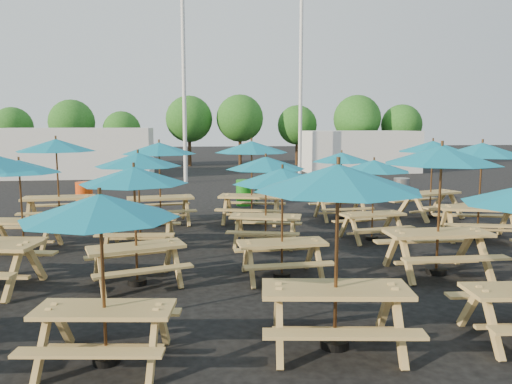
{
  "coord_description": "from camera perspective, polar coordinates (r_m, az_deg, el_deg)",
  "views": [
    {
      "loc": [
        -1.82,
        -12.02,
        2.91
      ],
      "look_at": [
        0.0,
        1.5,
        1.1
      ],
      "focal_mm": 35.0,
      "sensor_mm": 36.0,
      "label": 1
    }
  ],
  "objects": [
    {
      "name": "ground",
      "position": [
        12.5,
        0.92,
        -5.9
      ],
      "size": [
        120.0,
        120.0,
        0.0
      ],
      "primitive_type": "plane",
      "color": "black",
      "rests_on": "ground"
    },
    {
      "name": "picnic_unit_2",
      "position": [
        12.78,
        -25.43,
        2.09
      ],
      "size": [
        2.18,
        2.18,
        2.15
      ],
      "rotation": [
        0.0,
        0.0,
        -0.16
      ],
      "color": "tan",
      "rests_on": "ground"
    },
    {
      "name": "picnic_unit_3",
      "position": [
        15.56,
        -21.86,
        4.44
      ],
      "size": [
        2.42,
        2.42,
        2.56
      ],
      "rotation": [
        0.0,
        0.0,
        0.07
      ],
      "color": "tan",
      "rests_on": "ground"
    },
    {
      "name": "picnic_unit_4",
      "position": [
        6.22,
        -17.35,
        -2.68
      ],
      "size": [
        2.13,
        2.13,
        2.13
      ],
      "rotation": [
        0.0,
        0.0,
        -0.14
      ],
      "color": "tan",
      "rests_on": "ground"
    },
    {
      "name": "picnic_unit_5",
      "position": [
        9.24,
        -13.75,
        1.08
      ],
      "size": [
        2.42,
        2.42,
        2.2
      ],
      "rotation": [
        0.0,
        0.0,
        0.29
      ],
      "color": "tan",
      "rests_on": "ground"
    },
    {
      "name": "picnic_unit_6",
      "position": [
        12.13,
        -13.31,
        2.99
      ],
      "size": [
        2.22,
        2.22,
        2.3
      ],
      "rotation": [
        0.0,
        0.0,
        -0.1
      ],
      "color": "tan",
      "rests_on": "ground"
    },
    {
      "name": "picnic_unit_7",
      "position": [
        14.95,
        -11.0,
        4.38
      ],
      "size": [
        2.46,
        2.46,
        2.45
      ],
      "rotation": [
        0.0,
        0.0,
        0.15
      ],
      "color": "tan",
      "rests_on": "ground"
    },
    {
      "name": "picnic_unit_8",
      "position": [
        6.42,
        9.34,
        0.39
      ],
      "size": [
        2.46,
        2.46,
        2.46
      ],
      "rotation": [
        0.0,
        0.0,
        -0.14
      ],
      "color": "tan",
      "rests_on": "ground"
    },
    {
      "name": "picnic_unit_9",
      "position": [
        9.4,
        3.04,
        1.07
      ],
      "size": [
        1.98,
        1.98,
        2.14
      ],
      "rotation": [
        0.0,
        0.0,
        0.05
      ],
      "color": "tan",
      "rests_on": "ground"
    },
    {
      "name": "picnic_unit_10",
      "position": [
        12.07,
        1.13,
        2.74
      ],
      "size": [
        2.39,
        2.39,
        2.2
      ],
      "rotation": [
        0.0,
        0.0,
        -0.27
      ],
      "color": "tan",
      "rests_on": "ground"
    },
    {
      "name": "picnic_unit_11",
      "position": [
        14.93,
        -0.5,
        4.62
      ],
      "size": [
        2.71,
        2.71,
        2.49
      ],
      "rotation": [
        0.0,
        0.0,
        -0.27
      ],
      "color": "tan",
      "rests_on": "ground"
    },
    {
      "name": "picnic_unit_13",
      "position": [
        10.26,
        20.43,
        3.16
      ],
      "size": [
        2.3,
        2.3,
        2.56
      ],
      "rotation": [
        0.0,
        0.0,
        -0.02
      ],
      "color": "tan",
      "rests_on": "ground"
    },
    {
      "name": "picnic_unit_14",
      "position": [
        12.97,
        13.31,
        2.41
      ],
      "size": [
        2.1,
        2.1,
        2.08
      ],
      "rotation": [
        0.0,
        0.0,
        0.16
      ],
      "color": "tan",
      "rests_on": "ground"
    },
    {
      "name": "picnic_unit_15",
      "position": [
        15.72,
        9.75,
        3.5
      ],
      "size": [
        2.01,
        2.01,
        2.12
      ],
      "rotation": [
        0.0,
        0.0,
        0.08
      ],
      "color": "tan",
      "rests_on": "ground"
    },
    {
      "name": "picnic_unit_18",
      "position": [
        13.93,
        24.41,
        3.83
      ],
      "size": [
        2.71,
        2.71,
        2.51
      ],
      "rotation": [
        0.0,
        0.0,
        -0.26
      ],
      "color": "tan",
      "rests_on": "ground"
    },
    {
      "name": "picnic_unit_19",
      "position": [
        16.67,
        19.53,
        4.45
      ],
      "size": [
        2.79,
        2.79,
        2.47
      ],
      "rotation": [
        0.0,
        0.0,
        0.34
      ],
      "color": "tan",
      "rests_on": "ground"
    },
    {
      "name": "waste_bin_0",
      "position": [
        18.68,
        -19.03,
        -0.36
      ],
      "size": [
        0.59,
        0.59,
        0.94
      ],
      "primitive_type": "cylinder",
      "color": "#E4450D",
      "rests_on": "ground"
    },
    {
      "name": "waste_bin_1",
      "position": [
        18.38,
        -1.38,
        -0.07
      ],
      "size": [
        0.59,
        0.59,
        0.94
      ],
      "primitive_type": "cylinder",
      "color": "#187F17",
      "rests_on": "ground"
    },
    {
      "name": "waste_bin_2",
      "position": [
        18.55,
        0.75,
        0.0
      ],
      "size": [
        0.59,
        0.59,
        0.94
      ],
      "primitive_type": "cylinder",
      "color": "gray",
      "rests_on": "ground"
    },
    {
      "name": "waste_bin_3",
      "position": [
        19.62,
        11.04,
        0.28
      ],
      "size": [
        0.59,
        0.59,
        0.94
      ],
      "primitive_type": "cylinder",
      "color": "#E4450D",
      "rests_on": "ground"
    },
    {
      "name": "waste_bin_4",
      "position": [
        19.78,
        16.26,
        0.17
      ],
      "size": [
        0.59,
        0.59,
        0.94
      ],
      "primitive_type": "cylinder",
      "color": "gray",
      "rests_on": "ground"
    },
    {
      "name": "mast_0",
      "position": [
        26.2,
        -8.27,
        14.25
      ],
      "size": [
        0.2,
        0.2,
        12.0
      ],
      "primitive_type": "cylinder",
      "color": "silver",
      "rests_on": "ground"
    },
    {
      "name": "mast_1",
      "position": [
        28.89,
        5.15,
        13.67
      ],
      "size": [
        0.2,
        0.2,
        12.0
      ],
      "primitive_type": "cylinder",
      "color": "silver",
      "rests_on": "ground"
    },
    {
      "name": "event_tent_0",
      "position": [
        30.69,
        -19.34,
        4.31
      ],
      "size": [
        8.0,
        4.0,
        2.8
      ],
      "primitive_type": "cube",
      "color": "silver",
      "rests_on": "ground"
    },
    {
      "name": "event_tent_1",
      "position": [
        32.89,
        11.57,
        4.6
      ],
      "size": [
        7.0,
        4.0,
        2.6
      ],
      "primitive_type": "cube",
      "color": "silver",
      "rests_on": "ground"
    },
    {
      "name": "tree_0",
      "position": [
        39.23,
        -26.07,
        6.68
      ],
      "size": [
        2.8,
        2.8,
        4.24
      ],
      "color": "#382314",
      "rests_on": "ground"
    },
    {
      "name": "tree_1",
      "position": [
        36.78,
        -20.3,
        7.47
      ],
      "size": [
        3.11,
        3.11,
        4.72
      ],
      "color": "#382314",
      "rests_on": "ground"
    },
    {
      "name": "tree_2",
      "position": [
        35.96,
        -15.09,
        6.84
      ],
      "size": [
        2.59,
        2.59,
        3.93
      ],
      "color": "#382314",
      "rests_on": "ground"
    },
    {
      "name": "tree_3",
      "position": [
        36.74,
        -7.65,
        8.26
      ],
      "size": [
        3.36,
        3.36,
        5.09
      ],
      "color": "#382314",
      "rests_on": "ground"
    },
    {
      "name": "tree_4",
      "position": [
        36.47,
        -1.85,
        8.41
      ],
      "size": [
        3.41,
        3.41,
        5.17
      ],
      "color": "#382314",
      "rests_on": "ground"
    },
    {
      "name": "tree_5",
      "position": [
        37.57,
        4.73,
        7.63
      ],
      "size": [
        2.94,
        2.94,
        4.45
      ],
      "color": "#382314",
      "rests_on": "ground"
    },
    {
      "name": "tree_6",
      "position": [
        36.94,
        11.48,
        8.21
      ],
      "size": [
        3.38,
        3.38,
        5.13
      ],
      "color": "#382314",
      "rests_on": "ground"
    },
    {
      "name": "tree_7",
      "position": [
        38.21,
        16.31,
        7.38
      ],
      "size": [
        2.95,
        2.95,
        4.48
      ],
      "color": "#382314",
      "rests_on": "ground"
    }
  ]
}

